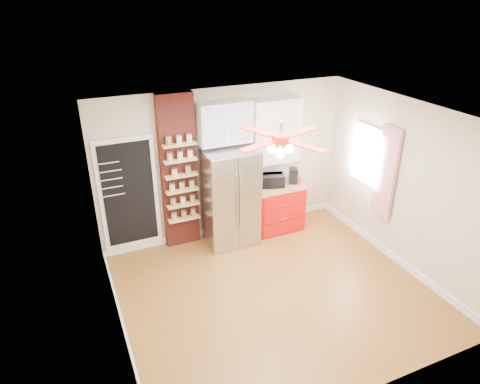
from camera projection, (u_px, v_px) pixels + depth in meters
name	position (u px, v px, depth m)	size (l,w,h in m)	color
floor	(274.00, 291.00, 6.48)	(4.50, 4.50, 0.00)	#8E5F24
ceiling	(282.00, 118.00, 5.31)	(4.50, 4.50, 0.00)	white
wall_back	(224.00, 164.00, 7.54)	(4.50, 0.02, 2.70)	beige
wall_front	(373.00, 301.00, 4.24)	(4.50, 0.02, 2.70)	beige
wall_left	(111.00, 250.00, 5.08)	(0.02, 4.00, 2.70)	beige
wall_right	(404.00, 186.00, 6.71)	(0.02, 4.00, 2.70)	beige
chalkboard	(129.00, 194.00, 7.01)	(0.95, 0.05, 1.95)	white
brick_pillar	(179.00, 173.00, 7.17)	(0.60, 0.16, 2.70)	maroon
fridge	(230.00, 197.00, 7.43)	(0.90, 0.70, 1.75)	#B5B5BA
upper_glass_cabinet	(224.00, 123.00, 7.03)	(0.90, 0.35, 0.70)	white
red_cabinet	(277.00, 207.00, 8.00)	(0.94, 0.64, 0.90)	red
upper_shelf_unit	(275.00, 131.00, 7.52)	(0.90, 0.30, 1.15)	white
window	(368.00, 155.00, 7.36)	(0.04, 0.75, 1.05)	white
curtain	(386.00, 173.00, 6.93)	(0.06, 0.40, 1.55)	red
ceiling_fan	(281.00, 139.00, 5.43)	(1.40, 1.40, 0.44)	silver
toaster_oven	(273.00, 180.00, 7.72)	(0.41, 0.27, 0.22)	black
coffee_maker	(293.00, 175.00, 7.85)	(0.15, 0.21, 0.28)	black
canister_left	(298.00, 180.00, 7.82)	(0.10, 0.10, 0.15)	red
canister_right	(292.00, 179.00, 7.88)	(0.09, 0.09, 0.15)	#B90A17
pantry_jar_oats	(174.00, 173.00, 6.97)	(0.09, 0.09, 0.12)	beige
pantry_jar_beans	(188.00, 170.00, 7.06)	(0.10, 0.10, 0.13)	#997D4E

